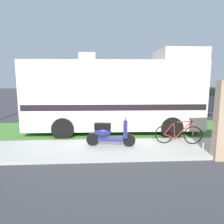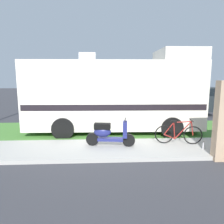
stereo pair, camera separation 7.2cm
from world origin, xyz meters
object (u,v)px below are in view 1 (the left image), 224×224
scooter (109,133)px  bottle_green (203,146)px  motorhome_rv (116,94)px  pickup_truck_near (178,100)px  bicycle (178,134)px

scooter → bottle_green: 3.21m
motorhome_rv → pickup_truck_near: motorhome_rv is taller
bicycle → bottle_green: size_ratio=6.62×
pickup_truck_near → bicycle: bearing=-110.3°
pickup_truck_near → scooter: bearing=-126.5°
scooter → bottle_green: size_ratio=6.83×
scooter → pickup_truck_near: bearing=53.5°
pickup_truck_near → bottle_green: (-1.80, -7.20, -0.75)m
bicycle → motorhome_rv: bearing=132.9°
scooter → bicycle: bearing=2.3°
scooter → bicycle: 2.51m
motorhome_rv → pickup_truck_near: (4.54, 4.36, -0.76)m
pickup_truck_near → bottle_green: 7.46m
scooter → bicycle: scooter is taller
motorhome_rv → bicycle: motorhome_rv is taller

